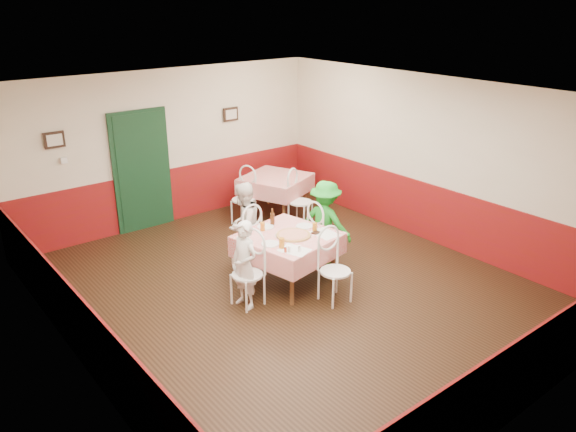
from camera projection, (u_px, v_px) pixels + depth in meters
floor at (290, 289)px, 8.14m from camera, size 7.00×7.00×0.00m
ceiling at (291, 94)px, 7.12m from camera, size 7.00×7.00×0.00m
back_wall at (170, 147)px, 10.18m from camera, size 6.00×0.10×2.80m
front_wall at (532, 299)px, 5.08m from camera, size 6.00×0.10×2.80m
left_wall at (68, 257)px, 5.89m from camera, size 0.10×7.00×2.80m
right_wall at (430, 160)px, 9.37m from camera, size 0.10×7.00×2.80m
wainscot_back at (174, 194)px, 10.50m from camera, size 6.00×0.03×1.00m
wainscot_front at (516, 380)px, 5.42m from camera, size 6.00×0.03×1.00m
wainscot_left at (81, 330)px, 6.23m from camera, size 0.03×7.00×1.00m
wainscot_right at (425, 211)px, 9.69m from camera, size 0.03×7.00×1.00m
door at (142, 172)px, 9.92m from camera, size 0.96×0.06×2.10m
picture_left at (54, 140)px, 8.82m from camera, size 0.32×0.03×0.26m
picture_right at (231, 114)px, 10.73m from camera, size 0.32×0.03×0.26m
thermostat at (64, 160)px, 9.00m from camera, size 0.10×0.03×0.10m
main_table at (288, 259)px, 8.20m from camera, size 1.43×1.43×0.77m
second_table at (276, 195)px, 10.82m from camera, size 1.46×1.46×0.77m
chair_left at (247, 275)px, 7.57m from camera, size 0.46×0.46×0.90m
chair_right at (323, 236)px, 8.78m from camera, size 0.43×0.43×0.90m
chair_far at (246, 239)px, 8.69m from camera, size 0.43×0.43×0.90m
chair_near at (335, 272)px, 7.66m from camera, size 0.45×0.45×0.90m
chair_second_a at (243, 200)px, 10.36m from camera, size 0.55×0.55×0.90m
chair_second_b at (300, 202)px, 10.24m from camera, size 0.55×0.55×0.90m
pizza at (293, 235)px, 8.02m from camera, size 0.57×0.57×0.03m
plate_left at (270, 244)px, 7.75m from camera, size 0.29×0.29×0.01m
plate_right at (304, 226)px, 8.35m from camera, size 0.29×0.29×0.01m
plate_far at (266, 227)px, 8.32m from camera, size 0.29×0.29×0.01m
glass_a at (282, 243)px, 7.61m from camera, size 0.09×0.09×0.15m
glass_b at (315, 227)px, 8.16m from camera, size 0.08×0.08×0.13m
glass_c at (263, 227)px, 8.18m from camera, size 0.08×0.08×0.13m
beer_bottle at (272, 218)px, 8.37m from camera, size 0.08×0.08×0.24m
shaker_a at (289, 249)px, 7.50m from camera, size 0.04×0.04×0.09m
shaker_b at (299, 249)px, 7.51m from camera, size 0.04×0.04×0.09m
shaker_c at (285, 249)px, 7.49m from camera, size 0.04×0.04×0.09m
menu_left at (294, 250)px, 7.57m from camera, size 0.41×0.48×0.00m
menu_right at (325, 233)px, 8.10m from camera, size 0.31×0.40×0.00m
wallet at (316, 233)px, 8.11m from camera, size 0.13×0.11×0.02m
diner_left at (244, 265)px, 7.47m from camera, size 0.34×0.48×1.24m
diner_far at (243, 225)px, 8.63m from camera, size 0.80×0.73×1.35m
diner_right at (325, 223)px, 8.73m from camera, size 0.76×0.98×1.34m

